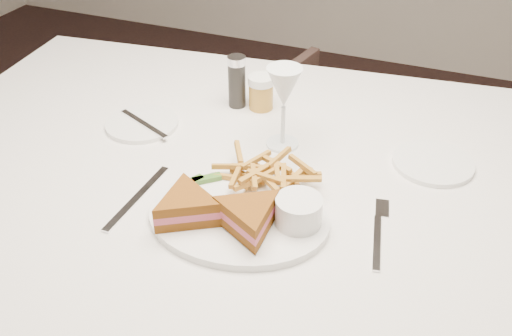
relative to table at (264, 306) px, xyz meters
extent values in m
cube|color=silver|center=(0.00, 0.00, 0.00)|extent=(1.65, 1.19, 0.75)
imported|color=#46312B|center=(-0.03, 0.83, -0.08)|extent=(0.67, 0.64, 0.59)
ellipsoid|color=white|center=(0.00, -0.14, 0.38)|extent=(0.35, 0.28, 0.01)
cube|color=silver|center=(-0.19, -0.16, 0.38)|extent=(0.02, 0.21, 0.00)
cylinder|color=white|center=(-0.32, 0.07, 0.38)|extent=(0.16, 0.16, 0.01)
cylinder|color=white|center=(0.30, 0.16, 0.38)|extent=(0.16, 0.16, 0.01)
cylinder|color=black|center=(-0.16, 0.24, 0.44)|extent=(0.04, 0.04, 0.12)
cylinder|color=#A97828|center=(-0.11, 0.25, 0.42)|extent=(0.06, 0.06, 0.08)
cube|color=#3B6A25|center=(-0.09, -0.08, 0.40)|extent=(0.05, 0.05, 0.01)
cube|color=#3B6A25|center=(-0.11, -0.10, 0.40)|extent=(0.04, 0.06, 0.01)
cylinder|color=white|center=(0.11, -0.13, 0.42)|extent=(0.08, 0.08, 0.05)
camera|label=1|loc=(0.32, -0.84, 1.03)|focal=40.00mm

